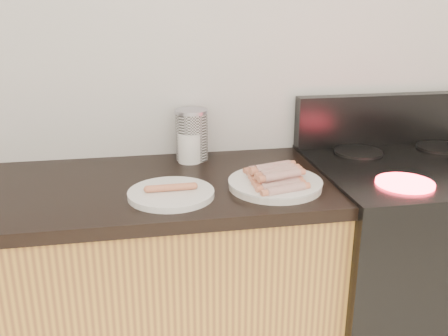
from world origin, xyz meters
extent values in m
cube|color=silver|center=(0.00, 2.00, 1.30)|extent=(4.00, 0.04, 2.60)
cube|color=#B3812F|center=(-0.70, 1.69, 0.43)|extent=(2.20, 0.59, 0.86)
cube|color=black|center=(0.78, 1.68, 0.45)|extent=(0.76, 0.65, 0.90)
cube|color=black|center=(0.78, 1.68, 0.91)|extent=(0.76, 0.65, 0.01)
cube|color=black|center=(0.78, 1.96, 1.01)|extent=(0.76, 0.06, 0.20)
cylinder|color=#FF1E2D|center=(0.61, 1.51, 0.92)|extent=(0.18, 0.18, 0.01)
cylinder|color=black|center=(0.61, 1.84, 0.92)|extent=(0.18, 0.18, 0.01)
cylinder|color=black|center=(0.95, 1.84, 0.92)|extent=(0.18, 0.18, 0.01)
cylinder|color=white|center=(0.21, 1.58, 0.91)|extent=(0.36, 0.36, 0.02)
cylinder|color=silver|center=(-0.12, 1.56, 0.91)|extent=(0.30, 0.30, 0.02)
cylinder|color=#9A3524|center=(0.21, 1.48, 0.93)|extent=(0.13, 0.05, 0.03)
cylinder|color=#9A3524|center=(0.21, 1.51, 0.93)|extent=(0.13, 0.05, 0.03)
cylinder|color=#9A3524|center=(0.21, 1.53, 0.93)|extent=(0.13, 0.05, 0.03)
cylinder|color=#9A3524|center=(0.21, 1.56, 0.93)|extent=(0.13, 0.05, 0.03)
cylinder|color=#9A3524|center=(0.21, 1.59, 0.93)|extent=(0.13, 0.05, 0.03)
cylinder|color=#9A3524|center=(0.21, 1.62, 0.93)|extent=(0.13, 0.05, 0.03)
cylinder|color=#9A3524|center=(0.21, 1.65, 0.93)|extent=(0.13, 0.05, 0.03)
cylinder|color=#9A3524|center=(0.21, 1.68, 0.93)|extent=(0.13, 0.05, 0.03)
cylinder|color=#9A3524|center=(0.21, 1.53, 0.96)|extent=(0.13, 0.05, 0.03)
cylinder|color=#9A3524|center=(0.21, 1.56, 0.96)|extent=(0.13, 0.05, 0.03)
cylinder|color=#9A3524|center=(0.21, 1.59, 0.96)|extent=(0.13, 0.05, 0.03)
cylinder|color=#9A3524|center=(0.21, 1.62, 0.96)|extent=(0.13, 0.05, 0.03)
cylinder|color=#B66F4D|center=(-0.12, 1.56, 0.93)|extent=(0.14, 0.03, 0.02)
cylinder|color=silver|center=(-0.01, 1.92, 0.99)|extent=(0.12, 0.12, 0.17)
cylinder|color=silver|center=(-0.01, 1.92, 1.08)|extent=(0.12, 0.12, 0.01)
cylinder|color=white|center=(-0.03, 1.89, 0.95)|extent=(0.10, 0.10, 0.11)
camera|label=1|loc=(-0.21, 0.16, 1.47)|focal=40.00mm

